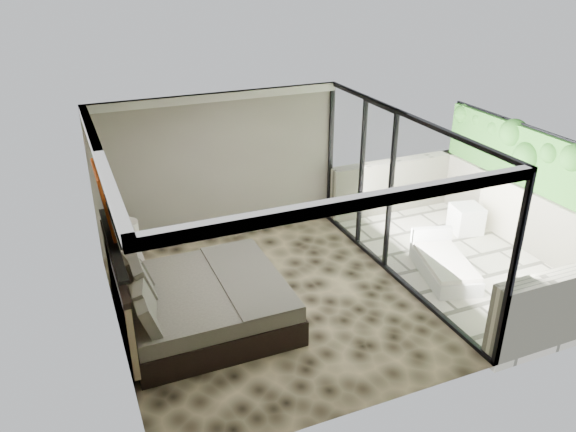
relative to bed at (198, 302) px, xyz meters
name	(u,v)px	position (x,y,z in m)	size (l,w,h in m)	color
floor	(270,305)	(1.14, 0.06, -0.38)	(5.00, 5.00, 0.00)	black
ceiling	(267,131)	(1.14, 0.06, 2.41)	(4.50, 5.00, 0.02)	silver
back_wall	(220,169)	(1.14, 2.55, 1.02)	(4.50, 0.02, 2.80)	gray
left_wall	(110,253)	(-1.10, 0.06, 1.02)	(0.02, 5.00, 2.80)	gray
glass_wall	(400,200)	(3.39, 0.06, 1.02)	(0.08, 5.00, 2.80)	white
terrace_slab	(464,261)	(4.89, 0.06, -0.44)	(3.00, 5.00, 0.12)	#BBB9A0
parapet_far	(528,218)	(6.24, 0.06, 0.17)	(0.30, 5.00, 1.10)	beige
foliage_hedge	(540,162)	(6.24, 0.06, 1.27)	(0.36, 4.60, 1.10)	#327223
picture_ledge	(112,242)	(-1.04, 0.16, 1.12)	(0.12, 2.20, 0.05)	black
bed	(198,302)	(0.00, 0.00, 0.00)	(2.37, 2.29, 1.31)	black
nightstand	(130,274)	(-0.78, 1.40, -0.13)	(0.51, 0.51, 0.51)	black
table_lamp	(127,236)	(-0.74, 1.37, 0.57)	(0.37, 0.37, 0.68)	black
abstract_canvas	(103,200)	(-1.06, 0.51, 1.59)	(0.04, 0.90, 0.90)	red
framed_print	(113,222)	(-1.00, 0.07, 1.44)	(0.03, 0.50, 0.60)	black
ottoman	(466,219)	(5.59, 0.95, -0.11)	(0.54, 0.54, 0.54)	white
lounger	(444,265)	(4.18, -0.24, -0.20)	(1.09, 1.61, 0.58)	silver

